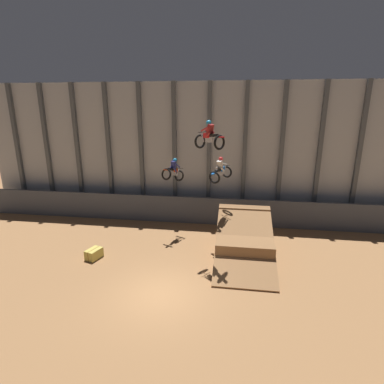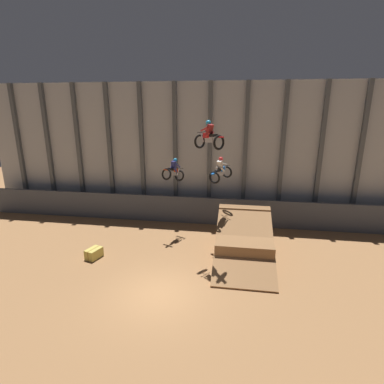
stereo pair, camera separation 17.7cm
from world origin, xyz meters
name	(u,v)px [view 1 (the left image)]	position (x,y,z in m)	size (l,w,h in m)	color
ground_plane	(160,294)	(0.00, 0.00, 0.00)	(60.00, 60.00, 0.00)	#996B42
arena_back_wall	(192,153)	(0.00, 10.19, 4.97)	(32.00, 0.40, 9.93)	#ADB2B7
lower_barrier	(189,210)	(0.00, 8.85, 0.99)	(31.36, 0.20, 1.97)	#474C56
dirt_ramp	(244,239)	(3.85, 4.76, 0.79)	(3.13, 5.83, 2.38)	olive
rider_bike_left_air	(173,171)	(-0.70, 6.76, 4.27)	(1.34, 1.80, 1.60)	black
rider_bike_center_air	(209,137)	(1.84, 3.62, 6.74)	(1.64, 1.56, 1.47)	black
rider_bike_right_air	(221,171)	(2.34, 5.90, 4.57)	(1.36, 1.78, 1.49)	black
hay_bale_trackside	(94,254)	(-4.46, 2.74, 0.28)	(0.84, 1.04, 0.57)	#CCB751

